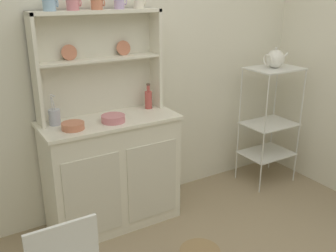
{
  "coord_description": "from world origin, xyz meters",
  "views": [
    {
      "loc": [
        -1.34,
        -1.13,
        1.76
      ],
      "look_at": [
        0.01,
        1.12,
        0.82
      ],
      "focal_mm": 41.26,
      "sensor_mm": 36.0,
      "label": 1
    }
  ],
  "objects": [
    {
      "name": "cup_rose_1",
      "position": [
        -0.5,
        1.49,
        1.66
      ],
      "size": [
        0.1,
        0.08,
        0.09
      ],
      "color": "#D17A84",
      "rests_on": "hutch_shelf_unit"
    },
    {
      "name": "utensil_jar",
      "position": [
        -0.71,
        1.44,
        0.92
      ],
      "size": [
        0.08,
        0.08,
        0.23
      ],
      "color": "#B2B7C6",
      "rests_on": "hutch_cabinet"
    },
    {
      "name": "bowl_floral_medium",
      "position": [
        -0.34,
        1.29,
        0.89
      ],
      "size": [
        0.17,
        0.17,
        0.05
      ],
      "primitive_type": "cylinder",
      "color": "#D17A84",
      "rests_on": "hutch_cabinet"
    },
    {
      "name": "cup_lilac_3",
      "position": [
        -0.16,
        1.49,
        1.67
      ],
      "size": [
        0.09,
        0.07,
        0.09
      ],
      "color": "#B79ECC",
      "rests_on": "hutch_shelf_unit"
    },
    {
      "name": "hutch_cabinet",
      "position": [
        -0.34,
        1.37,
        0.44
      ],
      "size": [
        1.01,
        0.45,
        0.86
      ],
      "color": "silver",
      "rests_on": "ground"
    },
    {
      "name": "cup_sky_0",
      "position": [
        -0.66,
        1.49,
        1.66
      ],
      "size": [
        0.1,
        0.08,
        0.08
      ],
      "color": "#8EB2D1",
      "rests_on": "hutch_shelf_unit"
    },
    {
      "name": "porcelain_teapot",
      "position": [
        1.2,
        1.27,
        1.18
      ],
      "size": [
        0.25,
        0.16,
        0.18
      ],
      "color": "white",
      "rests_on": "bakers_rack"
    },
    {
      "name": "cup_cream_4",
      "position": [
        -0.01,
        1.49,
        1.66
      ],
      "size": [
        0.09,
        0.07,
        0.08
      ],
      "color": "silver",
      "rests_on": "hutch_shelf_unit"
    },
    {
      "name": "bowl_mixing_large",
      "position": [
        -0.63,
        1.29,
        0.89
      ],
      "size": [
        0.15,
        0.15,
        0.05
      ],
      "primitive_type": "cylinder",
      "color": "#C67556",
      "rests_on": "hutch_cabinet"
    },
    {
      "name": "wall_back",
      "position": [
        0.0,
        1.62,
        1.25
      ],
      "size": [
        3.84,
        0.05,
        2.5
      ],
      "primitive_type": "cube",
      "color": "silver",
      "rests_on": "ground"
    },
    {
      "name": "jam_bottle",
      "position": [
        0.04,
        1.45,
        0.94
      ],
      "size": [
        0.06,
        0.06,
        0.2
      ],
      "color": "#B74C47",
      "rests_on": "hutch_cabinet"
    },
    {
      "name": "hutch_shelf_unit",
      "position": [
        -0.34,
        1.53,
        1.3
      ],
      "size": [
        0.94,
        0.18,
        0.76
      ],
      "color": "silver",
      "rests_on": "hutch_cabinet"
    },
    {
      "name": "bakers_rack",
      "position": [
        1.2,
        1.27,
        0.66
      ],
      "size": [
        0.47,
        0.35,
        1.1
      ],
      "color": "silver",
      "rests_on": "ground"
    },
    {
      "name": "cup_terracotta_2",
      "position": [
        -0.33,
        1.49,
        1.66
      ],
      "size": [
        0.09,
        0.08,
        0.08
      ],
      "color": "#C67556",
      "rests_on": "hutch_shelf_unit"
    }
  ]
}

